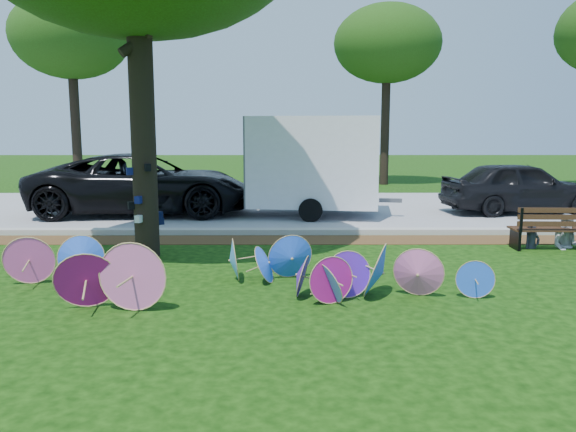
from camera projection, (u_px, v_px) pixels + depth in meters
name	position (u px, v px, depth m)	size (l,w,h in m)	color
ground	(251.00, 307.00, 7.38)	(90.00, 90.00, 0.00)	black
mulch_strip	(264.00, 240.00, 11.83)	(90.00, 1.00, 0.01)	#472D16
curb	(265.00, 231.00, 12.51)	(90.00, 0.30, 0.12)	#B7B5AD
street	(270.00, 208.00, 16.62)	(90.00, 8.00, 0.01)	gray
parasol_pile	(234.00, 269.00, 7.86)	(7.12, 1.99, 0.91)	#B4157E
black_van	(144.00, 184.00, 15.37)	(2.75, 5.96, 1.66)	black
dark_pickup	(520.00, 187.00, 15.59)	(1.70, 4.23, 1.44)	black
cargo_trailer	(315.00, 161.00, 14.98)	(3.35, 2.12, 2.95)	white
park_bench	(552.00, 228.00, 10.92)	(1.60, 0.61, 0.83)	black
person_left	(533.00, 223.00, 10.95)	(0.37, 0.24, 1.01)	#333645
person_right	(570.00, 215.00, 10.93)	(0.64, 0.50, 1.32)	silver
bg_trees	(356.00, 38.00, 21.38)	(24.50, 7.37, 7.40)	black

